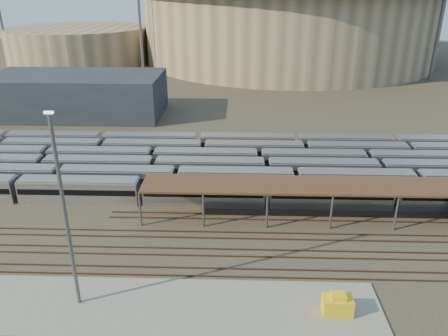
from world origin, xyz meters
TOP-DOWN VIEW (x-y plane):
  - ground at (0.00, 0.00)m, footprint 420.00×420.00m
  - apron at (-5.00, -15.00)m, footprint 50.00×9.00m
  - subway_trains at (0.17, 18.50)m, footprint 131.17×23.90m
  - inspection_shed at (22.00, 4.00)m, footprint 60.30×6.00m
  - empty_tracks at (0.00, -5.00)m, footprint 170.00×9.62m
  - stadium at (25.00, 140.00)m, footprint 124.00×124.00m
  - secondary_arena at (-60.00, 130.00)m, footprint 56.00×56.00m
  - service_building at (-35.00, 55.00)m, footprint 42.00×20.00m
  - floodlight_0 at (-30.00, 110.00)m, footprint 4.00×1.00m
  - floodlight_2 at (70.00, 100.00)m, footprint 4.00×1.00m
  - floodlight_3 at (-10.00, 160.00)m, footprint 4.00×1.00m
  - yard_light_pole at (-11.15, -14.67)m, footprint 0.80×0.36m
  - yellow_equipment at (15.25, -15.35)m, footprint 2.96×1.87m

SIDE VIEW (x-z plane):
  - ground at x=0.00m, z-range 0.00..0.00m
  - empty_tracks at x=0.00m, z-range 0.00..0.18m
  - apron at x=-5.00m, z-range 0.00..0.20m
  - yellow_equipment at x=15.25m, z-range 0.20..2.04m
  - subway_trains at x=0.17m, z-range 0.00..3.60m
  - inspection_shed at x=22.00m, z-range 2.33..7.63m
  - service_building at x=-35.00m, z-range 0.00..10.00m
  - secondary_arena at x=-60.00m, z-range 0.00..14.00m
  - yard_light_pole at x=-11.15m, z-range 0.28..20.75m
  - stadium at x=25.00m, z-range 0.22..32.72m
  - floodlight_0 at x=-30.00m, z-range 1.45..39.85m
  - floodlight_2 at x=70.00m, z-range 1.45..39.85m
  - floodlight_3 at x=-10.00m, z-range 1.45..39.85m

